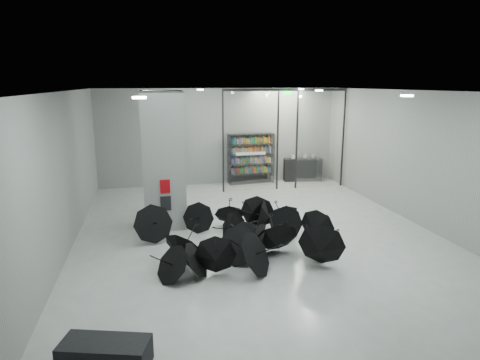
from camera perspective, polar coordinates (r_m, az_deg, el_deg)
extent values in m
plane|color=#939693|center=(11.50, 3.08, -8.41)|extent=(14.00, 14.00, 0.00)
cube|color=slate|center=(10.70, 3.35, 11.95)|extent=(10.00, 14.00, 0.02)
cube|color=slate|center=(17.68, -2.85, 5.90)|extent=(10.00, 0.02, 4.00)
cube|color=slate|center=(4.90, 26.33, -15.17)|extent=(10.00, 0.02, 4.00)
cube|color=slate|center=(10.75, -23.42, 0.14)|extent=(0.02, 14.00, 4.00)
cube|color=slate|center=(13.15, 24.73, 2.21)|extent=(0.02, 14.00, 4.00)
cube|color=slate|center=(12.51, -10.40, 2.70)|extent=(1.20, 1.20, 4.00)
cube|color=#A50A07|center=(12.04, -10.17, -0.86)|extent=(0.28, 0.04, 0.38)
cube|color=black|center=(12.16, -10.07, -3.15)|extent=(0.30, 0.03, 0.42)
cube|color=#0CE533|center=(16.47, 6.52, 11.65)|extent=(0.30, 0.06, 0.15)
cube|color=silver|center=(16.42, 1.48, 5.35)|extent=(2.20, 0.02, 3.95)
cube|color=silver|center=(17.33, 10.87, 5.53)|extent=(2.00, 0.02, 3.95)
cube|color=black|center=(16.20, -2.32, 5.24)|extent=(0.06, 0.06, 4.00)
cube|color=black|center=(16.71, 5.16, 5.44)|extent=(0.06, 0.06, 4.00)
cube|color=black|center=(16.97, 7.75, 5.49)|extent=(0.06, 0.06, 4.00)
cube|color=black|center=(17.75, 13.86, 5.56)|extent=(0.06, 0.06, 4.00)
cube|color=black|center=(16.66, 6.31, 12.12)|extent=(5.00, 0.08, 0.10)
cube|color=black|center=(7.14, -17.87, -21.64)|extent=(1.43, 0.93, 0.43)
cube|color=black|center=(18.68, 8.46, 1.47)|extent=(1.72, 0.88, 0.99)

